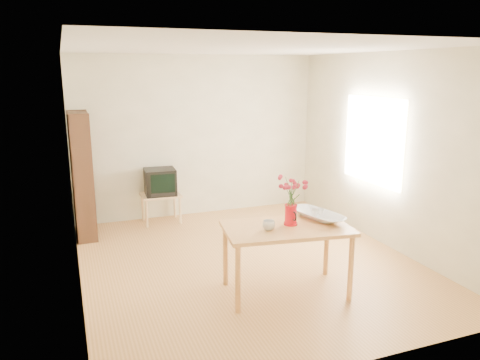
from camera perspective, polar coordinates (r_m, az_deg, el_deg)
name	(u,v)px	position (r m, az deg, el deg)	size (l,w,h in m)	color
room	(251,161)	(5.60, 1.35, 2.38)	(4.50, 4.50, 4.50)	#AF783E
table	(287,234)	(5.01, 5.70, -6.61)	(1.41, 0.93, 0.75)	#C68344
tv_stand	(161,199)	(7.45, -9.63, -2.26)	(0.60, 0.45, 0.46)	#DDB67C
bookshelf	(83,180)	(7.01, -18.64, 0.05)	(0.28, 0.70, 1.80)	#331C11
pitcher	(291,215)	(5.01, 6.20, -4.32)	(0.15, 0.22, 0.22)	red
flowers	(291,189)	(4.93, 6.29, -1.11)	(0.25, 0.25, 0.36)	#E33552
mug	(269,225)	(4.84, 3.53, -5.54)	(0.13, 0.13, 0.10)	white
bowl	(318,200)	(5.22, 9.52, -2.37)	(0.46, 0.46, 0.44)	white
teacup_a	(315,204)	(5.21, 9.12, -2.87)	(0.07, 0.07, 0.07)	white
teacup_b	(321,203)	(5.27, 9.82, -2.75)	(0.06, 0.06, 0.06)	white
television	(160,181)	(7.40, -9.74, -0.14)	(0.49, 0.46, 0.40)	black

